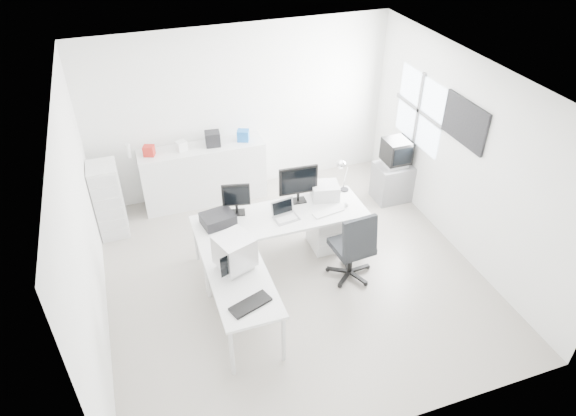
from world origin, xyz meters
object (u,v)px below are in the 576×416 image
object	(u,v)px
lcd_monitor_small	(236,199)
crt_monitor	(235,252)
office_chair	(352,243)
crt_tv	(396,153)
laptop	(286,213)
sideboard	(204,174)
tv_cabinet	(392,182)
lcd_monitor_large	(298,184)
inkjet_printer	(218,219)
side_desk	(243,304)
laser_printer	(325,191)
drawer_pedestal	(325,229)
main_desk	(281,237)
filing_cabinet	(108,200)

from	to	relation	value
lcd_monitor_small	crt_monitor	distance (m)	1.14
lcd_monitor_small	office_chair	size ratio (longest dim) A/B	0.43
lcd_monitor_small	crt_tv	distance (m)	2.88
laptop	sideboard	size ratio (longest dim) A/B	0.16
tv_cabinet	office_chair	bearing A→B (deg)	-133.99
lcd_monitor_large	sideboard	bearing A→B (deg)	127.31
office_chair	tv_cabinet	world-z (taller)	office_chair
inkjet_printer	lcd_monitor_large	bearing A→B (deg)	-3.23
side_desk	inkjet_printer	size ratio (longest dim) A/B	3.28
lcd_monitor_large	laptop	size ratio (longest dim) A/B	1.81
laser_printer	drawer_pedestal	bearing A→B (deg)	-94.46
main_desk	lcd_monitor_small	xyz separation A→B (m)	(-0.55, 0.25, 0.62)
laptop	crt_tv	xyz separation A→B (m)	(2.21, 0.96, 0.01)
lcd_monitor_small	crt_monitor	bearing A→B (deg)	-92.33
sideboard	laser_printer	bearing A→B (deg)	-47.78
side_desk	laser_printer	distance (m)	2.13
office_chair	tv_cabinet	distance (m)	2.14
inkjet_printer	crt_tv	xyz separation A→B (m)	(3.11, 0.76, 0.04)
laptop	filing_cabinet	size ratio (longest dim) A/B	0.27
main_desk	drawer_pedestal	size ratio (longest dim) A/B	4.00
laser_printer	crt_tv	world-z (taller)	crt_tv
side_desk	lcd_monitor_large	world-z (taller)	lcd_monitor_large
drawer_pedestal	crt_monitor	distance (m)	1.92
filing_cabinet	lcd_monitor_large	bearing A→B (deg)	-24.40
lcd_monitor_small	inkjet_printer	bearing A→B (deg)	-140.51
lcd_monitor_large	crt_monitor	xyz separation A→B (m)	(-1.20, -1.10, -0.04)
laser_printer	tv_cabinet	distance (m)	1.73
main_desk	filing_cabinet	xyz separation A→B (m)	(-2.24, 1.42, 0.22)
side_desk	drawer_pedestal	xyz separation A→B (m)	(1.55, 1.15, -0.08)
side_desk	inkjet_printer	bearing A→B (deg)	90.00
lcd_monitor_large	laser_printer	distance (m)	0.44
inkjet_printer	office_chair	distance (m)	1.83
tv_cabinet	filing_cabinet	distance (m)	4.54
laser_printer	crt_tv	bearing A→B (deg)	34.87
office_chair	crt_monitor	bearing A→B (deg)	-178.46
crt_monitor	sideboard	distance (m)	2.74
inkjet_printer	crt_monitor	bearing A→B (deg)	-100.35
drawer_pedestal	lcd_monitor_large	xyz separation A→B (m)	(-0.35, 0.20, 0.74)
drawer_pedestal	tv_cabinet	distance (m)	1.76
side_desk	office_chair	xyz separation A→B (m)	(1.64, 0.43, 0.19)
side_desk	lcd_monitor_small	distance (m)	1.51
side_desk	inkjet_printer	world-z (taller)	inkjet_printer
office_chair	tv_cabinet	xyz separation A→B (m)	(1.48, 1.53, -0.24)
side_desk	main_desk	bearing A→B (deg)	52.31
sideboard	filing_cabinet	world-z (taller)	filing_cabinet
laptop	crt_monitor	xyz separation A→B (m)	(-0.90, -0.75, 0.14)
inkjet_printer	lcd_monitor_large	size ratio (longest dim) A/B	0.74
lcd_monitor_small	laptop	bearing A→B (deg)	-17.33
laser_printer	crt_monitor	size ratio (longest dim) A/B	0.77
inkjet_printer	sideboard	world-z (taller)	sideboard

